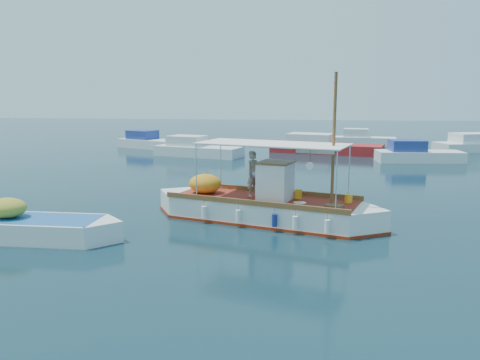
# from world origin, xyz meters

# --- Properties ---
(ground) EXTENTS (160.00, 160.00, 0.00)m
(ground) POSITION_xyz_m (0.00, 0.00, 0.00)
(ground) COLOR black
(ground) RESTS_ON ground
(fishing_caique) EXTENTS (8.97, 4.40, 5.72)m
(fishing_caique) POSITION_xyz_m (-0.75, 0.50, 0.51)
(fishing_caique) COLOR white
(fishing_caique) RESTS_ON ground
(dinghy) EXTENTS (6.44, 1.86, 1.57)m
(dinghy) POSITION_xyz_m (-8.27, -2.92, 0.33)
(dinghy) COLOR white
(dinghy) RESTS_ON ground
(bg_boat_nw) EXTENTS (7.38, 4.25, 1.80)m
(bg_boat_nw) POSITION_xyz_m (-7.71, 19.47, 0.49)
(bg_boat_nw) COLOR silver
(bg_boat_nw) RESTS_ON ground
(bg_boat_n) EXTENTS (9.60, 5.17, 1.80)m
(bg_boat_n) POSITION_xyz_m (2.41, 22.99, 0.49)
(bg_boat_n) COLOR maroon
(bg_boat_n) RESTS_ON ground
(bg_boat_ne) EXTENTS (6.13, 2.64, 1.80)m
(bg_boat_ne) POSITION_xyz_m (8.95, 18.23, 0.49)
(bg_boat_ne) COLOR silver
(bg_boat_ne) RESTS_ON ground
(bg_boat_far_w) EXTENTS (6.51, 4.58, 1.80)m
(bg_boat_far_w) POSITION_xyz_m (-13.48, 24.83, 0.49)
(bg_boat_far_w) COLOR silver
(bg_boat_far_w) RESTS_ON ground
(bg_boat_far_n) EXTENTS (6.00, 2.79, 1.80)m
(bg_boat_far_n) POSITION_xyz_m (6.54, 29.93, 0.49)
(bg_boat_far_n) COLOR silver
(bg_boat_far_n) RESTS_ON ground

